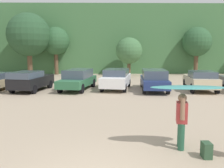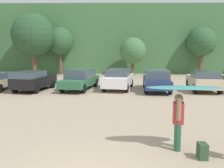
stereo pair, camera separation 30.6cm
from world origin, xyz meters
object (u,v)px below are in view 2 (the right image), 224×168
at_px(surfboard_teal, 185,88).
at_px(parked_car_forest_green, 80,79).
at_px(parked_car_champagne, 203,80).
at_px(person_adult, 178,118).
at_px(backpack_dropped, 202,151).
at_px(parked_car_white, 119,79).
at_px(parked_car_navy, 156,80).
at_px(parked_car_black, 33,80).

bearing_deg(surfboard_teal, parked_car_forest_green, -66.26).
bearing_deg(parked_car_champagne, person_adult, 163.66).
distance_m(person_adult, backpack_dropped, 1.15).
xyz_separation_m(parked_car_white, parked_car_navy, (2.77, -0.71, 0.01)).
bearing_deg(person_adult, parked_car_champagne, -101.30).
relative_size(parked_car_white, backpack_dropped, 10.08).
relative_size(parked_car_forest_green, surfboard_teal, 2.14).
bearing_deg(parked_car_black, parked_car_white, -71.67).
relative_size(parked_car_black, backpack_dropped, 9.41).
bearing_deg(parked_car_forest_green, parked_car_white, -74.29).
height_order(parked_car_navy, parked_car_champagne, parked_car_navy).
relative_size(parked_car_forest_green, person_adult, 2.85).
bearing_deg(surfboard_teal, parked_car_champagne, -110.24).
xyz_separation_m(person_adult, backpack_dropped, (0.53, -0.70, -0.74)).
bearing_deg(parked_car_black, backpack_dropped, -132.82).
bearing_deg(parked_car_champagne, surfboard_teal, 164.44).
bearing_deg(parked_car_white, person_adult, -161.57).
bearing_deg(parked_car_forest_green, parked_car_navy, -83.42).
distance_m(parked_car_black, backpack_dropped, 14.39).
relative_size(parked_car_black, person_adult, 2.46).
distance_m(parked_car_white, person_adult, 11.83).
distance_m(parked_car_black, parked_car_champagne, 12.51).
xyz_separation_m(parked_car_white, parked_car_champagne, (6.21, -0.80, -0.03)).
relative_size(parked_car_white, person_adult, 2.64).
height_order(parked_car_black, backpack_dropped, parked_car_black).
distance_m(parked_car_black, parked_car_navy, 9.07).
relative_size(parked_car_champagne, surfboard_teal, 1.88).
xyz_separation_m(parked_car_forest_green, parked_car_white, (2.92, 0.21, -0.01)).
bearing_deg(parked_car_white, parked_car_champagne, -86.72).
bearing_deg(parked_car_navy, parked_car_forest_green, 89.76).
xyz_separation_m(parked_car_black, parked_car_champagne, (12.51, -0.02, -0.01)).
height_order(parked_car_navy, surfboard_teal, surfboard_teal).
distance_m(parked_car_black, parked_car_forest_green, 3.43).
bearing_deg(surfboard_teal, parked_car_black, -52.05).
distance_m(parked_car_forest_green, surfboard_teal, 12.55).
bearing_deg(backpack_dropped, parked_car_navy, 86.87).
relative_size(parked_car_black, surfboard_teal, 1.85).
distance_m(parked_car_navy, backpack_dropped, 11.75).
xyz_separation_m(parked_car_navy, person_adult, (-1.17, -11.01, 0.14)).
bearing_deg(surfboard_teal, parked_car_navy, -93.47).
relative_size(parked_car_black, parked_car_champagne, 0.99).
bearing_deg(parked_car_forest_green, surfboard_teal, -146.47).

